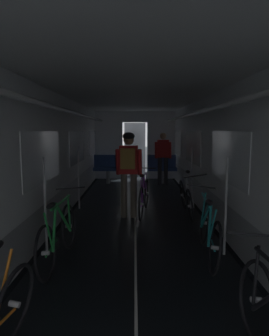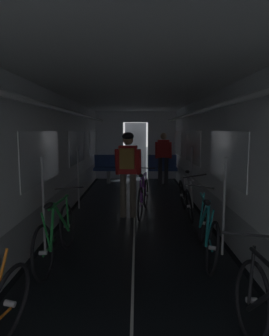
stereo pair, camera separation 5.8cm
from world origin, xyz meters
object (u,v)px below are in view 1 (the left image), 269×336
Objects in this scene: bench_seat_far_right at (161,166)px; bench_seat_far_left at (107,166)px; bicycle_purple_in_aisle at (143,196)px; bicycle_green at (58,235)px; person_cyclist_aisle at (128,165)px; bicycle_teal at (208,231)px; person_standing_near_bench at (162,155)px; bicycle_silver at (186,197)px.

bench_seat_far_left is at bearing 180.00° from bench_seat_far_right.
bench_seat_far_left is at bearing 105.86° from bicycle_purple_in_aisle.
bicycle_green is (-0.13, -6.23, -0.18)m from bench_seat_far_left.
person_cyclist_aisle is at bearing -79.34° from bench_seat_far_left.
bicycle_teal is 0.98× the size of person_cyclist_aisle.
bicycle_purple_in_aisle is (-0.84, 2.24, 0.00)m from bicycle_teal.
bicycle_purple_in_aisle is at bearing 63.22° from bicycle_green.
bench_seat_far_right is (1.80, 0.00, 0.00)m from bench_seat_far_left.
bicycle_green is 6.20m from person_standing_near_bench.
bench_seat_far_left is 4.41m from bicycle_silver.
bicycle_silver is at bearing 88.83° from bicycle_teal.
person_cyclist_aisle reaches higher than person_standing_near_bench.
bench_seat_far_right is 0.58× the size of bicycle_teal.
bicycle_purple_in_aisle is 3.57m from person_standing_near_bench.
bicycle_silver is 0.89m from bicycle_purple_in_aisle.
person_standing_near_bench reaches higher than bench_seat_far_right.
bench_seat_far_right and bicycle_teal have the same top height.
bench_seat_far_left is at bearing 107.62° from bicycle_teal.
person_standing_near_bench is at bearing 71.75° from bicycle_green.
bicycle_silver is 1.00× the size of person_standing_near_bench.
bicycle_purple_in_aisle is at bearing -100.56° from bench_seat_far_right.
bicycle_teal is at bearing -88.76° from person_standing_near_bench.
bicycle_green is at bearing -112.76° from person_cyclist_aisle.
bench_seat_far_right is at bearing 90.41° from person_standing_near_bench.
person_standing_near_bench reaches higher than bench_seat_far_left.
bench_seat_far_left and bicycle_teal have the same top height.
bicycle_purple_in_aisle is at bearing 40.03° from person_cyclist_aisle.
bicycle_silver is at bearing -87.54° from bench_seat_far_right.
bicycle_purple_in_aisle is at bearing 172.16° from bicycle_silver.
bicycle_green reaches higher than bicycle_purple_in_aisle.
bench_seat_far_right is at bearing 79.44° from bicycle_purple_in_aisle.
bicycle_green is at bearing -175.28° from bicycle_teal.
bicycle_silver is 1.00× the size of bicycle_teal.
bicycle_silver is (0.17, -3.95, -0.19)m from bench_seat_far_right.
person_standing_near_bench is at bearing 78.27° from bicycle_purple_in_aisle.
bicycle_silver reaches higher than bicycle_green.
bicycle_purple_in_aisle is (-0.71, -3.82, -0.18)m from bench_seat_far_right.
bicycle_green is at bearing -107.19° from bench_seat_far_right.
bicycle_green is at bearing -108.25° from person_standing_near_bench.
person_cyclist_aisle is (-1.20, -0.14, 0.69)m from bicycle_silver.
bench_seat_far_right is 0.58× the size of bicycle_silver.
bicycle_green is 1.01× the size of bicycle_purple_in_aisle.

